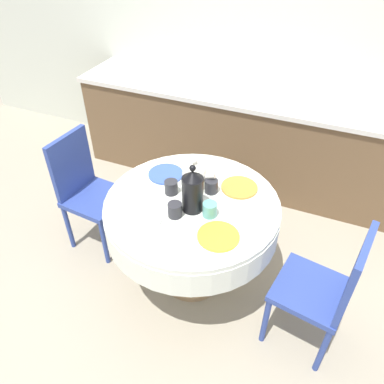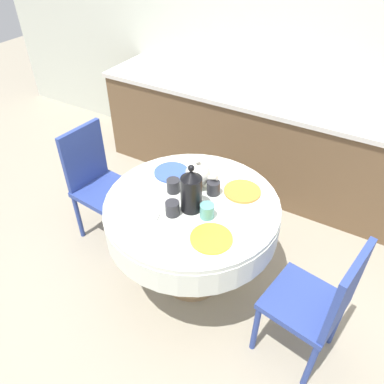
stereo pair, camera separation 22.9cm
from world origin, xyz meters
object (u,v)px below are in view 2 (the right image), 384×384
at_px(chair_left, 319,302).
at_px(teapot, 198,175).
at_px(chair_right, 97,180).
at_px(coffee_carafe, 191,191).

xyz_separation_m(chair_left, teapot, (-0.94, 0.31, 0.31)).
distance_m(chair_right, coffee_carafe, 1.00).
bearing_deg(coffee_carafe, chair_left, -6.42).
distance_m(chair_right, teapot, 0.91).
relative_size(chair_right, coffee_carafe, 2.90).
relative_size(chair_right, teapot, 4.13).
height_order(chair_left, coffee_carafe, coffee_carafe).
bearing_deg(teapot, chair_right, -174.71).
bearing_deg(chair_left, coffee_carafe, 93.35).
xyz_separation_m(chair_left, coffee_carafe, (-0.86, 0.10, 0.36)).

